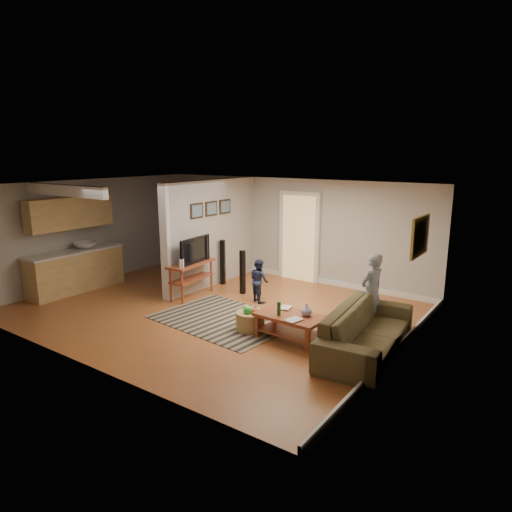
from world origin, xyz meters
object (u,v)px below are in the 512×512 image
(sofa, at_px, (365,351))
(speaker_right, at_px, (223,262))
(toddler, at_px, (259,301))
(speaker_left, at_px, (243,272))
(child, at_px, (369,329))
(toy_basket, at_px, (250,320))
(tv_console, at_px, (192,266))
(coffee_table, at_px, (292,320))

(sofa, relative_size, speaker_right, 2.27)
(sofa, height_order, toddler, toddler)
(speaker_left, relative_size, speaker_right, 0.92)
(toddler, bearing_deg, child, -158.73)
(toddler, bearing_deg, speaker_left, 3.50)
(speaker_left, relative_size, toddler, 1.07)
(speaker_left, distance_m, toy_basket, 2.20)
(speaker_right, height_order, child, speaker_right)
(sofa, distance_m, child, 0.98)
(sofa, bearing_deg, speaker_right, 62.82)
(child, distance_m, toddler, 2.54)
(toddler, bearing_deg, toy_basket, 143.96)
(tv_console, bearing_deg, sofa, -12.67)
(sofa, xyz_separation_m, speaker_right, (-4.30, 1.67, 0.54))
(speaker_left, height_order, child, speaker_left)
(toy_basket, height_order, toddler, toddler)
(speaker_left, relative_size, child, 0.71)
(speaker_left, bearing_deg, speaker_right, 170.31)
(sofa, height_order, speaker_right, speaker_right)
(coffee_table, height_order, tv_console, tv_console)
(toy_basket, xyz_separation_m, toddler, (-0.79, 1.42, -0.19))
(sofa, bearing_deg, toddler, 63.11)
(speaker_right, height_order, toddler, speaker_right)
(coffee_table, bearing_deg, toy_basket, -176.16)
(speaker_left, xyz_separation_m, toy_basket, (1.41, -1.66, -0.31))
(coffee_table, distance_m, tv_console, 3.14)
(toy_basket, bearing_deg, coffee_table, 3.84)
(tv_console, xyz_separation_m, speaker_right, (-0.06, 1.15, -0.16))
(speaker_right, bearing_deg, child, -31.67)
(toy_basket, relative_size, child, 0.37)
(sofa, bearing_deg, tv_console, 77.08)
(sofa, relative_size, coffee_table, 2.10)
(speaker_right, relative_size, toy_basket, 2.10)
(toy_basket, relative_size, toddler, 0.56)
(speaker_right, bearing_deg, tv_console, -108.01)
(sofa, bearing_deg, speaker_left, 63.05)
(speaker_left, xyz_separation_m, speaker_right, (-0.85, 0.35, 0.05))
(child, bearing_deg, toy_basket, -36.09)
(child, bearing_deg, tv_console, -66.13)
(tv_console, distance_m, speaker_right, 1.17)
(tv_console, relative_size, speaker_left, 1.27)
(sofa, distance_m, toy_basket, 2.08)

